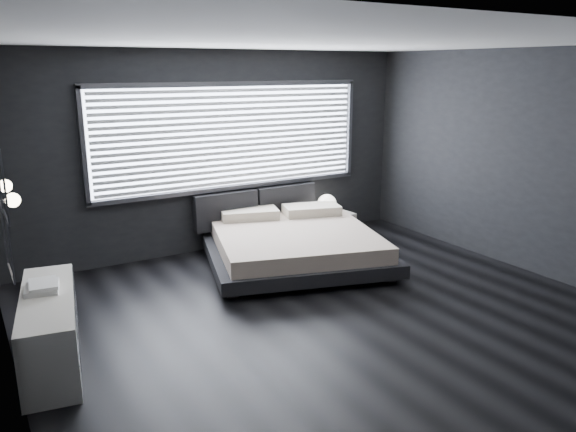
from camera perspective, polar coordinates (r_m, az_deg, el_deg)
room at (r=5.66m, az=4.43°, el=2.99°), size 6.04×6.00×2.80m
window at (r=8.03m, az=-5.60°, el=8.02°), size 4.14×0.09×1.52m
headboard at (r=8.31m, az=-3.20°, el=1.01°), size 1.96×0.16×0.52m
sconce_near at (r=4.68m, az=-26.20°, el=1.45°), size 0.18×0.11×0.11m
sconce_far at (r=5.26m, az=-26.82°, el=2.73°), size 0.18×0.11×0.11m
wall_art_upper at (r=4.03m, az=-27.10°, el=3.06°), size 0.01×0.48×0.48m
wall_art_lower at (r=4.38m, az=-26.63°, el=-2.40°), size 0.01×0.48×0.48m
bed at (r=7.52m, az=0.65°, el=-2.81°), size 2.81×2.74×0.59m
nightstand at (r=8.75m, az=4.23°, el=-0.89°), size 0.69×0.59×0.38m
orb_lamp at (r=8.68m, az=3.97°, el=1.26°), size 0.29×0.29×0.29m
dresser at (r=5.49m, az=-22.96°, el=-10.50°), size 0.70×1.64×0.64m
book_stack at (r=5.50m, az=-23.69°, el=-6.55°), size 0.34×0.41×0.07m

